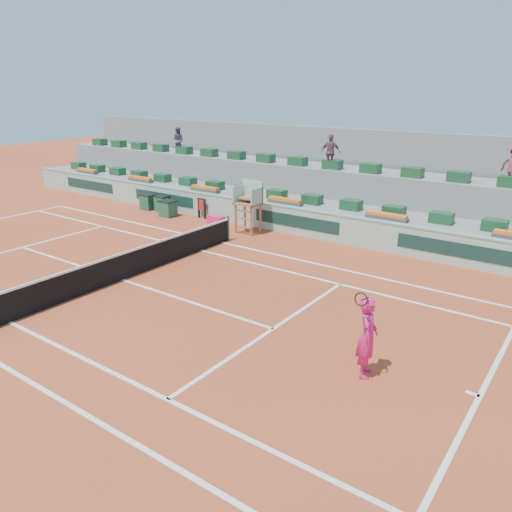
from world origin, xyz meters
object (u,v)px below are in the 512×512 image
Objects in this scene: player_bag at (216,220)px; drink_cooler_a at (168,208)px; umpire_chair at (249,200)px; tennis_player at (367,337)px.

drink_cooler_a is (-3.02, -0.32, 0.23)m from player_bag.
player_bag is 3.04m from drink_cooler_a.
player_bag is at bearing 173.55° from umpire_chair.
tennis_player is (11.70, -8.42, 0.80)m from player_bag.
tennis_player reaches higher than drink_cooler_a.
drink_cooler_a reaches higher than player_bag.
drink_cooler_a is 0.37× the size of tennis_player.
player_bag is 0.37× the size of umpire_chair.
umpire_chair is at bearing 139.19° from tennis_player.
umpire_chair is at bearing 0.75° from drink_cooler_a.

